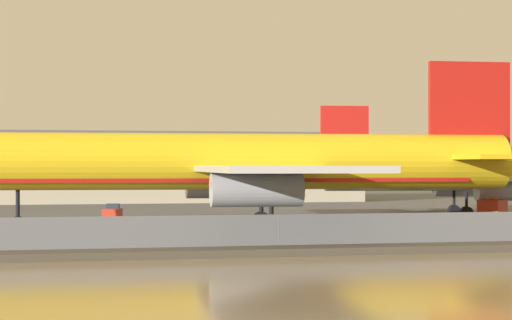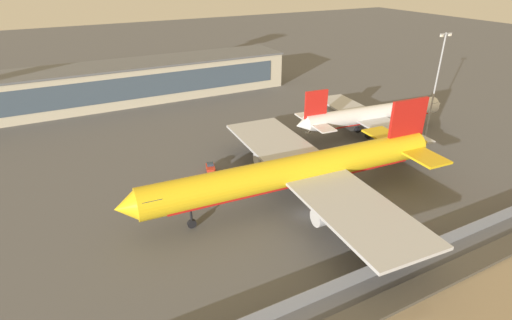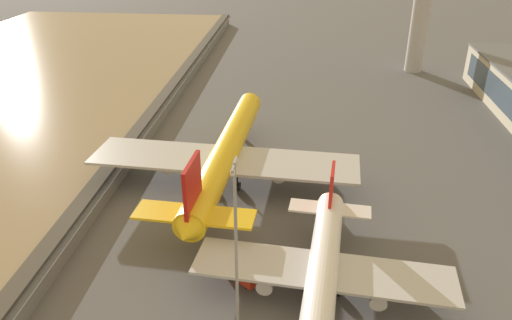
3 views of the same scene
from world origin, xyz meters
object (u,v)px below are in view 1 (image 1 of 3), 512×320
Objects in this scene: passenger_jet_white_red at (477,174)px; ops_van at (493,209)px; cargo_jet_yellow at (237,164)px; baggage_tug at (112,213)px.

ops_van is (-3.42, -10.87, -3.49)m from passenger_jet_white_red.
cargo_jet_yellow is 29.24m from ops_van.
baggage_tug is at bearing -179.27° from passenger_jet_white_red.
cargo_jet_yellow is 10.74× the size of ops_van.
passenger_jet_white_red is 11.70× the size of baggage_tug.
ops_van is at bearing -107.45° from passenger_jet_white_red.
cargo_jet_yellow reaches higher than baggage_tug.
cargo_jet_yellow is at bearing -151.04° from passenger_jet_white_red.
passenger_jet_white_red is (31.53, 17.45, -1.14)m from cargo_jet_yellow.
cargo_jet_yellow is 36.05m from passenger_jet_white_red.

